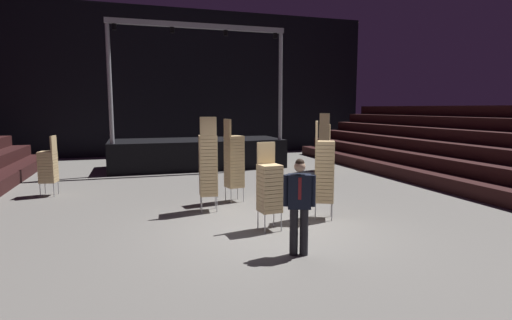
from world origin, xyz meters
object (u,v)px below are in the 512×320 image
chair_stack_mid_right (325,142)px  chair_stack_rear_left (234,161)px  chair_stack_mid_centre (324,170)px  equipment_road_case (301,186)px  chair_stack_front_left (48,166)px  chair_stack_front_right (208,164)px  chair_stack_mid_left (269,187)px  man_with_tie (299,201)px  stage_riser (197,151)px

chair_stack_mid_right → chair_stack_rear_left: chair_stack_mid_right is taller
chair_stack_mid_centre → equipment_road_case: bearing=-165.0°
chair_stack_front_left → chair_stack_front_right: 5.28m
chair_stack_front_left → chair_stack_mid_left: chair_stack_mid_left is taller
man_with_tie → chair_stack_front_right: bearing=-54.4°
equipment_road_case → man_with_tie: bearing=-114.3°
chair_stack_mid_right → chair_stack_rear_left: 6.60m
chair_stack_mid_right → chair_stack_front_left: bearing=-137.0°
chair_stack_front_left → chair_stack_mid_right: (10.07, 1.99, 0.29)m
man_with_tie → chair_stack_mid_right: size_ratio=0.72×
stage_riser → chair_stack_mid_centre: bearing=-80.5°
chair_stack_mid_right → chair_stack_mid_centre: (-3.39, -6.67, -0.04)m
chair_stack_front_right → stage_riser: bearing=88.6°
chair_stack_front_left → equipment_road_case: bearing=-99.6°
chair_stack_mid_left → chair_stack_rear_left: bearing=-93.6°
chair_stack_mid_left → chair_stack_mid_centre: 1.60m
chair_stack_front_left → chair_stack_front_right: bearing=-117.2°
man_with_tie → chair_stack_front_left: (-5.17, 6.73, -0.08)m
man_with_tie → stage_riser: bearing=-69.3°
man_with_tie → equipment_road_case: (1.91, 4.23, -0.63)m
chair_stack_mid_right → chair_stack_mid_centre: 7.48m
chair_stack_mid_right → chair_stack_mid_centre: bearing=-85.1°
man_with_tie → chair_stack_mid_right: 10.00m
chair_stack_mid_centre → man_with_tie: bearing=-11.1°
man_with_tie → chair_stack_front_right: size_ratio=0.72×
chair_stack_front_right → equipment_road_case: (2.86, 0.68, -0.84)m
man_with_tie → chair_stack_mid_left: (-0.01, 1.58, -0.04)m
man_with_tie → equipment_road_case: 4.68m
chair_stack_mid_left → equipment_road_case: 3.33m
chair_stack_mid_left → stage_riser: bearing=-94.9°
man_with_tie → chair_stack_mid_centre: 2.55m
stage_riser → chair_stack_mid_centre: (1.54, -9.17, 0.45)m
chair_stack_front_left → chair_stack_mid_centre: 8.16m
chair_stack_mid_centre → chair_stack_rear_left: (-1.59, 2.34, 0.00)m
stage_riser → chair_stack_rear_left: (-0.05, -6.83, 0.45)m
stage_riser → chair_stack_front_right: (-0.92, -7.66, 0.49)m
chair_stack_mid_right → chair_stack_mid_centre: size_ratio=1.04×
chair_stack_mid_left → chair_stack_front_right: bearing=-69.4°
stage_riser → chair_stack_mid_left: stage_riser is taller
chair_stack_rear_left → chair_stack_mid_right: bearing=120.2°
chair_stack_front_right → chair_stack_mid_right: size_ratio=1.00×
chair_stack_front_right → chair_stack_front_left: bearing=148.5°
man_with_tie → chair_stack_mid_left: 1.58m
stage_riser → chair_stack_rear_left: 6.85m
stage_riser → chair_stack_front_right: 7.74m
chair_stack_mid_left → chair_stack_mid_right: chair_stack_mid_right is taller
stage_riser → chair_stack_mid_centre: size_ratio=3.22×
chair_stack_mid_left → chair_stack_rear_left: size_ratio=0.82×
chair_stack_front_right → equipment_road_case: 3.06m
chair_stack_mid_centre → stage_riser: bearing=-145.1°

